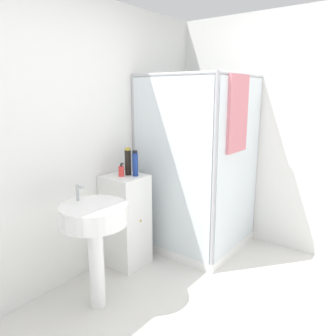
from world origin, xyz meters
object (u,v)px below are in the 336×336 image
object	(u,v)px
sink	(94,225)
soap_dispenser	(121,171)
shampoo_bottle_blue	(135,164)
shampoo_bottle_tall_black	(128,162)

from	to	relation	value
sink	soap_dispenser	size ratio (longest dim) A/B	7.61
sink	soap_dispenser	world-z (taller)	soap_dispenser
soap_dispenser	shampoo_bottle_blue	bearing A→B (deg)	-47.07
shampoo_bottle_blue	sink	bearing A→B (deg)	-164.13
soap_dispenser	shampoo_bottle_tall_black	world-z (taller)	shampoo_bottle_tall_black
shampoo_bottle_tall_black	shampoo_bottle_blue	distance (m)	0.09
soap_dispenser	shampoo_bottle_blue	xyz separation A→B (m)	(0.09, -0.10, 0.07)
shampoo_bottle_tall_black	shampoo_bottle_blue	world-z (taller)	shampoo_bottle_tall_black
sink	shampoo_bottle_blue	size ratio (longest dim) A/B	4.04
soap_dispenser	shampoo_bottle_blue	distance (m)	0.15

